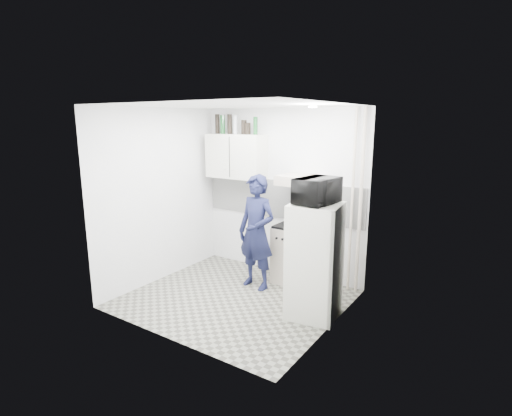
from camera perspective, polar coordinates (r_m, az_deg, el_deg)
The scene contains 24 objects.
floor at distance 5.67m, azimuth -3.00°, elevation -12.80°, with size 2.80×2.80×0.00m, color gray.
ceiling at distance 5.14m, azimuth -3.34°, elevation 14.46°, with size 2.80×2.80×0.00m, color white.
wall_back at distance 6.28m, azimuth 3.68°, elevation 2.16°, with size 2.80×2.80×0.00m, color white.
wall_left at distance 6.18m, azimuth -13.63°, elevation 1.67°, with size 2.60×2.60×0.00m, color white.
wall_right at distance 4.58m, azimuth 11.05°, elevation -1.93°, with size 2.60×2.60×0.00m, color white.
person at distance 5.77m, azimuth 0.08°, elevation -3.47°, with size 0.61×0.40×1.67m, color #141736.
stove at distance 6.11m, azimuth 5.48°, elevation -6.61°, with size 0.54×0.54×0.86m, color beige.
fridge at distance 5.02m, azimuth 8.38°, elevation -7.47°, with size 0.60×0.60×1.44m, color silver.
stove_top at distance 5.98m, azimuth 5.57°, elevation -2.57°, with size 0.52×0.52×0.03m, color black.
saucepan at distance 6.02m, azimuth 5.59°, elevation -1.87°, with size 0.16×0.16×0.09m, color silver.
microwave at distance 4.79m, azimuth 8.71°, elevation 2.44°, with size 0.38×0.56×0.31m, color black.
bottle_a at distance 6.67m, azimuth -5.53°, elevation 11.86°, with size 0.07×0.07×0.31m, color black.
bottle_b at distance 6.60m, azimuth -4.79°, elevation 11.80°, with size 0.08×0.08×0.30m, color #144C1E.
bottle_c at distance 6.52m, azimuth -3.79°, elevation 11.86°, with size 0.07×0.07×0.31m, color black.
bottle_d at distance 6.45m, azimuth -2.98°, elevation 11.80°, with size 0.07×0.07×0.29m, color #B2B7BC.
canister_a at distance 6.35m, azimuth -1.73°, elevation 11.47°, with size 0.09×0.09×0.22m, color black.
canister_b at distance 6.31m, azimuth -1.22°, elevation 11.27°, with size 0.09×0.09×0.18m, color black.
bottle_e at distance 6.23m, azimuth -0.07°, elevation 11.67°, with size 0.07×0.07×0.27m, color #144C1E.
upper_cabinet at distance 6.47m, azimuth -2.85°, elevation 7.39°, with size 1.00×0.35×0.70m, color silver.
range_hood at distance 5.81m, azimuth 6.33°, elevation 3.97°, with size 0.60×0.50×0.14m, color beige.
backsplash at distance 6.28m, azimuth 3.60°, elevation 1.25°, with size 2.74×0.03×0.60m, color white.
pipe_a at distance 5.68m, azimuth 14.70°, elevation 0.68°, with size 0.05×0.05×2.60m, color beige.
pipe_b at distance 5.72m, azimuth 13.56°, elevation 0.82°, with size 0.04×0.04×2.60m, color beige.
ceiling_spot_fixture at distance 4.78m, azimuth 8.11°, elevation 14.15°, with size 0.10×0.10×0.02m, color white.
Camera 1 is at (3.08, -4.11, 2.42)m, focal length 28.00 mm.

